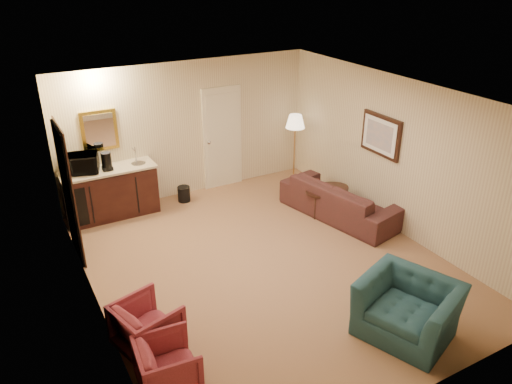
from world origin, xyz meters
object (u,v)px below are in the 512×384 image
rose_chair_far (168,363)px  microwave (80,161)px  teal_armchair (409,300)px  rose_chair_near (147,324)px  coffee_maker (107,161)px  sofa (341,194)px  waste_bin (184,194)px  coffee_table (326,201)px  wetbar_cabinet (111,193)px  floor_lamp (294,149)px

rose_chair_far → microwave: microwave is taller
teal_armchair → microwave: size_ratio=1.90×
rose_chair_near → coffee_maker: (0.49, 3.57, 0.73)m
sofa → waste_bin: size_ratio=7.54×
coffee_maker → sofa: bearing=-46.4°
sofa → coffee_table: bearing=23.9°
wetbar_cabinet → coffee_maker: bearing=-101.3°
rose_chair_near → microwave: (0.07, 3.68, 0.77)m
wetbar_cabinet → sofa: (3.60, -2.02, -0.02)m
wetbar_cabinet → teal_armchair: 5.47m
coffee_table → microwave: 4.40m
teal_armchair → rose_chair_near: 3.17m
sofa → teal_armchair: size_ratio=2.01×
rose_chair_far → floor_lamp: 5.81m
wetbar_cabinet → floor_lamp: size_ratio=1.12×
wetbar_cabinet → waste_bin: (1.35, -0.07, -0.31)m
floor_lamp → coffee_maker: 3.74m
coffee_maker → wetbar_cabinet: bearing=60.8°
coffee_table → coffee_maker: (-3.46, 1.76, 0.83)m
sofa → coffee_table: sofa is taller
floor_lamp → waste_bin: 2.43m
rose_chair_near → floor_lamp: floor_lamp is taller
wetbar_cabinet → coffee_table: 3.90m
coffee_maker → teal_armchair: bearing=-81.6°
coffee_table → coffee_maker: size_ratio=2.67×
microwave → rose_chair_near: bearing=-74.8°
sofa → floor_lamp: (0.10, 1.70, 0.29)m
sofa → floor_lamp: size_ratio=1.54×
rose_chair_near → floor_lamp: 5.35m
coffee_table → floor_lamp: floor_lamp is taller
coffee_table → waste_bin: size_ratio=2.88×
coffee_maker → rose_chair_near: bearing=-115.7°
floor_lamp → coffee_maker: floor_lamp is taller
floor_lamp → waste_bin: floor_lamp is taller
rose_chair_near → coffee_table: (3.95, 1.81, -0.10)m
wetbar_cabinet → coffee_table: wetbar_cabinet is taller
floor_lamp → coffee_maker: (-3.71, 0.27, 0.35)m
teal_armchair → rose_chair_far: 2.96m
rose_chair_far → teal_armchair: bearing=-96.5°
coffee_table → microwave: size_ratio=1.46×
sofa → teal_armchair: teal_armchair is taller
floor_lamp → teal_armchair: bearing=-105.9°
wetbar_cabinet → coffee_maker: (-0.01, -0.05, 0.62)m
rose_chair_near → rose_chair_far: size_ratio=1.08×
rose_chair_near → microwave: bearing=-17.3°
floor_lamp → waste_bin: (-2.35, 0.25, -0.58)m
waste_bin → wetbar_cabinet: bearing=177.0°
teal_armchair → rose_chair_far: teal_armchair is taller
sofa → coffee_table: 0.32m
rose_chair_near → microwave: microwave is taller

